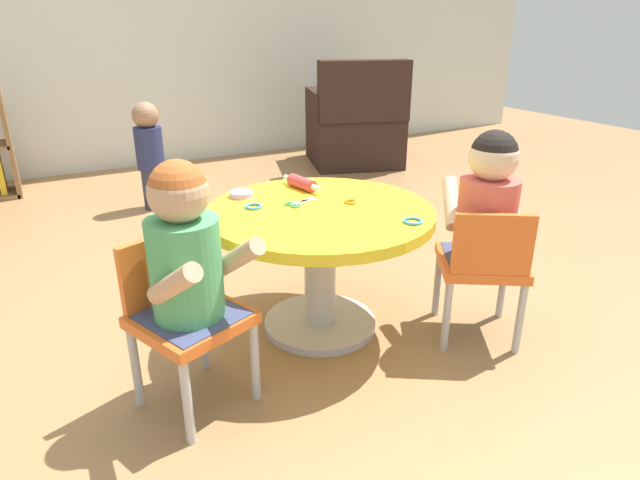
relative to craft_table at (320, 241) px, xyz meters
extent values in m
plane|color=#9E7247|center=(0.00, 0.00, -0.37)|extent=(10.00, 10.00, 0.00)
cylinder|color=silver|center=(0.00, 0.00, -0.35)|extent=(0.44, 0.44, 0.03)
cylinder|color=silver|center=(0.00, 0.00, -0.14)|extent=(0.12, 0.12, 0.45)
cylinder|color=yellow|center=(0.00, 0.00, 0.11)|extent=(0.84, 0.84, 0.04)
cylinder|color=#B7B7BC|center=(-0.63, -0.39, -0.23)|extent=(0.03, 0.03, 0.28)
cylinder|color=#B7B7BC|center=(-0.39, -0.29, -0.23)|extent=(0.03, 0.03, 0.28)
cylinder|color=#B7B7BC|center=(-0.73, -0.14, -0.23)|extent=(0.03, 0.03, 0.28)
cylinder|color=#B7B7BC|center=(-0.48, -0.05, -0.23)|extent=(0.03, 0.03, 0.28)
cube|color=orange|center=(-0.56, -0.22, -0.07)|extent=(0.39, 0.39, 0.04)
cube|color=orange|center=(-0.61, -0.09, 0.06)|extent=(0.26, 0.12, 0.22)
cube|color=#3F4772|center=(-0.56, -0.22, -0.07)|extent=(0.34, 0.36, 0.04)
cylinder|color=#4CA566|center=(-0.56, -0.22, 0.10)|extent=(0.21, 0.21, 0.30)
sphere|color=tan|center=(-0.56, -0.22, 0.33)|extent=(0.17, 0.17, 0.17)
sphere|color=#B25926|center=(-0.56, -0.22, 0.34)|extent=(0.16, 0.16, 0.16)
cylinder|color=tan|center=(-0.62, -0.35, 0.13)|extent=(0.13, 0.22, 0.17)
cylinder|color=tan|center=(-0.42, -0.27, 0.13)|extent=(0.13, 0.22, 0.17)
cylinder|color=#B7B7BC|center=(0.68, -0.28, -0.23)|extent=(0.03, 0.03, 0.28)
cylinder|color=#B7B7BC|center=(0.47, -0.14, -0.23)|extent=(0.03, 0.03, 0.28)
cylinder|color=#B7B7BC|center=(0.54, -0.50, -0.23)|extent=(0.03, 0.03, 0.28)
cylinder|color=#B7B7BC|center=(0.33, -0.36, -0.23)|extent=(0.03, 0.03, 0.28)
cube|color=orange|center=(0.51, -0.32, -0.07)|extent=(0.41, 0.41, 0.04)
cube|color=orange|center=(0.43, -0.44, 0.06)|extent=(0.24, 0.17, 0.22)
cube|color=#3F4772|center=(0.51, -0.32, -0.07)|extent=(0.37, 0.38, 0.04)
cylinder|color=#D8594C|center=(0.51, -0.32, 0.10)|extent=(0.21, 0.21, 0.30)
sphere|color=beige|center=(0.51, -0.32, 0.33)|extent=(0.17, 0.17, 0.17)
sphere|color=black|center=(0.51, -0.32, 0.34)|extent=(0.16, 0.16, 0.16)
cylinder|color=beige|center=(0.65, -0.30, 0.13)|extent=(0.16, 0.21, 0.17)
cylinder|color=beige|center=(0.47, -0.18, 0.13)|extent=(0.16, 0.21, 0.17)
cube|color=olive|center=(-1.01, 2.55, -0.02)|extent=(0.03, 0.28, 0.70)
cube|color=yellow|center=(-1.10, 2.55, -0.22)|extent=(0.04, 0.20, 0.24)
cube|color=black|center=(1.51, 2.20, -0.17)|extent=(0.88, 0.88, 0.40)
cube|color=black|center=(1.42, 1.92, 0.26)|extent=(0.72, 0.37, 0.45)
cube|color=black|center=(1.80, 2.11, 0.13)|extent=(0.30, 0.60, 0.20)
cube|color=black|center=(1.23, 2.29, 0.13)|extent=(0.30, 0.60, 0.20)
cylinder|color=#33384C|center=(-0.24, 1.79, -0.24)|extent=(0.14, 0.14, 0.26)
cylinder|color=navy|center=(-0.24, 1.79, 0.02)|extent=(0.17, 0.17, 0.26)
sphere|color=#997051|center=(-0.24, 1.79, 0.22)|extent=(0.16, 0.16, 0.16)
cylinder|color=#D83F3F|center=(0.05, 0.25, 0.15)|extent=(0.08, 0.15, 0.05)
cylinder|color=white|center=(0.04, 0.34, 0.15)|extent=(0.03, 0.05, 0.02)
cylinder|color=white|center=(0.07, 0.16, 0.15)|extent=(0.03, 0.05, 0.02)
cube|color=silver|center=(-0.02, 0.10, 0.13)|extent=(0.10, 0.07, 0.01)
cube|color=silver|center=(-0.02, 0.10, 0.13)|extent=(0.11, 0.02, 0.01)
torus|color=green|center=(-0.07, 0.06, 0.13)|extent=(0.05, 0.05, 0.01)
torus|color=green|center=(-0.08, 0.10, 0.13)|extent=(0.05, 0.05, 0.01)
cylinder|color=#CC99E5|center=(-0.20, 0.27, 0.14)|extent=(0.09, 0.09, 0.02)
torus|color=orange|center=(0.13, 0.01, 0.13)|extent=(0.05, 0.05, 0.01)
torus|color=#3F99D8|center=(-0.21, 0.13, 0.13)|extent=(0.06, 0.06, 0.01)
torus|color=#3F99D8|center=(0.21, -0.28, 0.13)|extent=(0.07, 0.07, 0.01)
camera|label=1|loc=(-0.89, -1.65, 0.77)|focal=30.52mm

